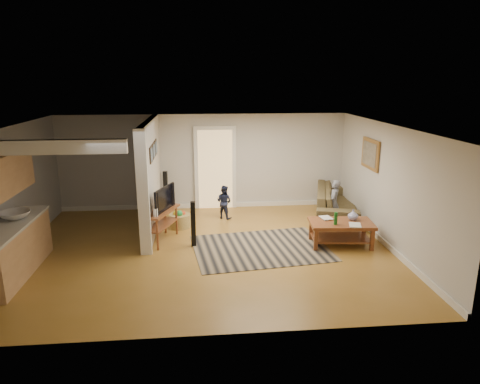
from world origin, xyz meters
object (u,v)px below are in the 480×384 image
coffee_table (342,227)px  toy_basket (180,220)px  speaker_left (193,224)px  sofa (336,216)px  child (332,226)px  tv_console (161,213)px  speaker_right (166,192)px  toddler (224,218)px

coffee_table → toy_basket: coffee_table is taller
speaker_left → toy_basket: (-0.34, 1.18, -0.30)m
coffee_table → sofa: bearing=75.4°
coffee_table → child: 1.24m
tv_console → child: (3.94, 0.61, -0.63)m
speaker_right → toddler: bearing=-18.5°
tv_console → toy_basket: 1.02m
sofa → toddler: (-2.83, 0.15, 0.00)m
sofa → child: 0.75m
child → toddler: (-2.53, 0.83, 0.00)m
toy_basket → child: child is taller
tv_console → speaker_right: (-0.06, 2.12, -0.09)m
toy_basket → toddler: (1.07, 0.59, -0.18)m
coffee_table → speaker_left: 3.09m
speaker_right → child: bearing=-14.5°
coffee_table → tv_console: 3.81m
coffee_table → toddler: coffee_table is taller
toddler → tv_console: bearing=80.3°
coffee_table → tv_console: (-3.76, 0.55, 0.24)m
speaker_right → child: (4.00, -1.51, -0.54)m
coffee_table → toddler: 3.10m
toddler → sofa: bearing=-148.2°
sofa → toy_basket: (-3.90, -0.45, 0.18)m
tv_console → toy_basket: (0.34, 0.85, -0.45)m
speaker_right → toy_basket: bearing=-66.3°
speaker_right → child: speaker_right is taller
speaker_left → speaker_right: speaker_right is taller
coffee_table → speaker_left: size_ratio=1.41×
speaker_right → toy_basket: speaker_right is taller
coffee_table → child: coffee_table is taller
sofa → tv_console: size_ratio=2.12×
speaker_left → toy_basket: speaker_left is taller
sofa → toy_basket: size_ratio=5.15×
speaker_right → toddler: (1.47, -0.68, -0.54)m
toddler → toy_basket: bearing=63.5°
speaker_left → child: bearing=17.5°
coffee_table → speaker_left: (-3.08, 0.22, 0.09)m
speaker_right → toddler: speaker_right is taller
sofa → tv_console: 4.48m
toy_basket → sofa: bearing=6.5°
coffee_table → speaker_left: bearing=176.0°
sofa → speaker_right: bearing=95.2°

